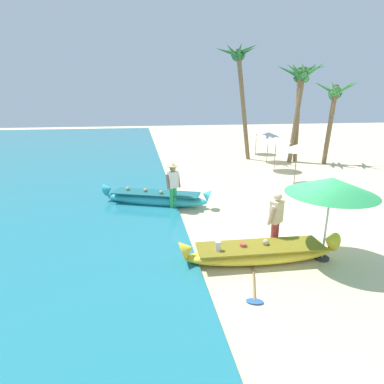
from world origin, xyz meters
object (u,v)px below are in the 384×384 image
Objects in this scene: patio_umbrella_large at (332,186)px; palm_tree_far_behind at (335,98)px; palm_tree_tall_inland at (239,67)px; palm_tree_leaning_seaward at (302,83)px; boat_cyan_midground at (156,198)px; person_tourist_customer at (276,218)px; paddle at (254,288)px; boat_yellow_foreground at (260,253)px; person_vendor_hatted at (173,183)px; palm_tree_mid_cluster at (298,85)px.

patio_umbrella_large is 0.43× the size of palm_tree_far_behind.
palm_tree_tall_inland is 6.09m from palm_tree_far_behind.
palm_tree_leaning_seaward is at bearing 65.73° from patio_umbrella_large.
person_tourist_customer is at bearing -54.31° from boat_cyan_midground.
palm_tree_far_behind is (5.37, -2.21, -1.86)m from palm_tree_tall_inland.
boat_cyan_midground is 2.68× the size of paddle.
boat_yellow_foreground is 0.98× the size of boat_cyan_midground.
person_vendor_hatted is at bearing -146.89° from palm_tree_far_behind.
palm_tree_far_behind reaches higher than paddle.
person_tourist_customer reaches higher than boat_cyan_midground.
person_tourist_customer is 0.32× the size of palm_tree_far_behind.
person_vendor_hatted is at bearing 123.61° from person_tourist_customer.
boat_yellow_foreground is 1.10m from person_tourist_customer.
person_vendor_hatted is 0.25× the size of palm_tree_tall_inland.
palm_tree_tall_inland is (3.49, 13.28, 5.60)m from boat_yellow_foreground.
person_vendor_hatted is 11.56m from palm_tree_tall_inland.
patio_umbrella_large reaches higher than paddle.
palm_tree_leaning_seaward reaches higher than person_tourist_customer.
boat_cyan_midground is 0.83× the size of palm_tree_far_behind.
patio_umbrella_large is at bearing -122.75° from palm_tree_far_behind.
person_vendor_hatted is 0.29× the size of palm_tree_leaning_seaward.
palm_tree_tall_inland is 1.18× the size of palm_tree_leaning_seaward.
boat_cyan_midground is (-2.34, 4.74, 0.04)m from boat_yellow_foreground.
person_vendor_hatted reaches higher than boat_cyan_midground.
person_tourist_customer is at bearing 54.93° from paddle.
palm_tree_mid_cluster is (-0.16, 0.13, -0.14)m from palm_tree_leaning_seaward.
person_vendor_hatted is 1.14× the size of paddle.
boat_cyan_midground is 12.52m from palm_tree_mid_cluster.
paddle is at bearing -119.62° from palm_tree_mid_cluster.
paddle is (1.18, -5.27, -1.00)m from person_vendor_hatted.
boat_yellow_foreground is 0.68× the size of palm_tree_mid_cluster.
person_tourist_customer is at bearing 143.31° from patio_umbrella_large.
boat_yellow_foreground is 14.52m from palm_tree_leaning_seaward.
palm_tree_leaning_seaward is 3.87× the size of paddle.
palm_tree_mid_cluster reaches higher than palm_tree_far_behind.
person_vendor_hatted reaches higher than person_tourist_customer.
palm_tree_leaning_seaward is at bearing 60.34° from person_tourist_customer.
palm_tree_leaning_seaward reaches higher than palm_tree_far_behind.
patio_umbrella_large is at bearing -97.86° from palm_tree_tall_inland.
person_tourist_customer is 13.52m from palm_tree_mid_cluster.
palm_tree_tall_inland is 1.19× the size of palm_tree_mid_cluster.
palm_tree_mid_cluster is at bearing 60.38° from paddle.
paddle is at bearing -156.45° from patio_umbrella_large.
boat_yellow_foreground is 2.63× the size of paddle.
palm_tree_leaning_seaward reaches higher than patio_umbrella_large.
palm_tree_leaning_seaward is (9.38, 7.08, 4.58)m from boat_cyan_midground.
palm_tree_leaning_seaward is at bearing -22.26° from palm_tree_tall_inland.
person_vendor_hatted is at bearing 112.61° from boat_yellow_foreground.
boat_yellow_foreground is 14.50m from palm_tree_mid_cluster.
palm_tree_far_behind is 15.89m from paddle.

